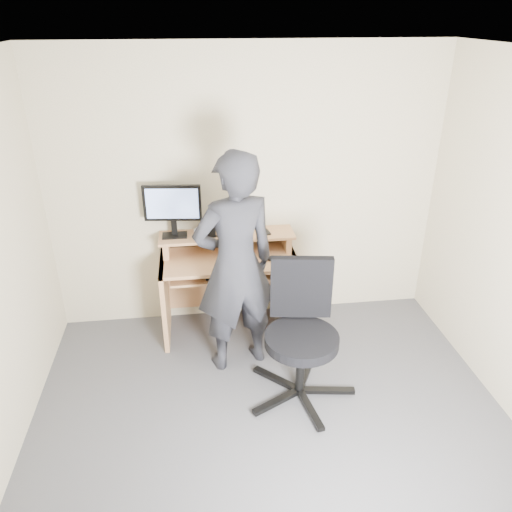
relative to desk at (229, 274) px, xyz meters
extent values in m
plane|color=#59595F|center=(0.20, -1.53, -0.55)|extent=(3.50, 3.50, 0.00)
cube|color=beige|center=(0.20, 0.22, 0.70)|extent=(3.50, 0.02, 2.50)
cube|color=white|center=(0.20, -1.53, 1.95)|extent=(3.50, 3.50, 0.02)
cube|color=tan|center=(-0.58, -0.08, -0.17)|extent=(0.04, 0.60, 0.75)
cube|color=tan|center=(0.58, -0.08, -0.17)|extent=(0.04, 0.60, 0.75)
cube|color=tan|center=(0.00, -0.08, 0.19)|extent=(1.20, 0.60, 0.03)
cube|color=tan|center=(0.00, -0.16, 0.09)|extent=(1.02, 0.38, 0.02)
cube|color=tan|center=(-0.54, 0.07, 0.28)|extent=(0.05, 0.28, 0.15)
cube|color=tan|center=(0.54, 0.07, 0.28)|extent=(0.05, 0.28, 0.15)
cube|color=tan|center=(0.00, 0.07, 0.35)|extent=(1.20, 0.30, 0.02)
cube|color=tan|center=(0.00, 0.21, -0.12)|extent=(1.20, 0.03, 0.65)
cube|color=black|center=(-0.46, 0.09, 0.37)|extent=(0.22, 0.14, 0.01)
cube|color=black|center=(-0.46, 0.11, 0.45)|extent=(0.05, 0.04, 0.14)
cube|color=black|center=(-0.46, 0.08, 0.67)|extent=(0.50, 0.09, 0.32)
cube|color=#8DAAF4|center=(-0.46, 0.06, 0.67)|extent=(0.44, 0.06, 0.27)
cube|color=black|center=(-0.14, 0.07, 0.46)|extent=(0.07, 0.13, 0.20)
cylinder|color=silver|center=(0.09, 0.10, 0.44)|extent=(0.08, 0.08, 0.16)
cube|color=black|center=(0.35, 0.06, 0.37)|extent=(0.09, 0.14, 0.01)
cube|color=black|center=(-0.20, -0.02, 0.38)|extent=(0.06, 0.05, 0.03)
torus|color=silver|center=(-0.21, 0.15, 0.37)|extent=(0.17, 0.17, 0.06)
cube|color=black|center=(0.00, -0.17, 0.12)|extent=(0.48, 0.25, 0.03)
ellipsoid|color=black|center=(0.36, -0.18, 0.22)|extent=(0.11, 0.08, 0.04)
cube|color=black|center=(0.67, -1.08, -0.50)|extent=(0.42, 0.12, 0.03)
cube|color=black|center=(0.55, -0.85, -0.50)|extent=(0.24, 0.40, 0.03)
cube|color=black|center=(0.30, -0.89, -0.50)|extent=(0.34, 0.33, 0.03)
cube|color=black|center=(0.26, -1.15, -0.50)|extent=(0.40, 0.24, 0.03)
cube|color=black|center=(0.49, -1.26, -0.50)|extent=(0.12, 0.42, 0.03)
cylinder|color=black|center=(0.46, -1.05, -0.27)|extent=(0.07, 0.07, 0.44)
cylinder|color=black|center=(0.46, -1.05, -0.03)|extent=(0.55, 0.55, 0.08)
cube|color=black|center=(0.49, -0.80, 0.28)|extent=(0.47, 0.13, 0.50)
imported|color=black|center=(0.02, -0.55, 0.37)|extent=(0.77, 0.61, 1.84)
camera|label=1|loc=(-0.27, -3.99, 2.16)|focal=35.00mm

